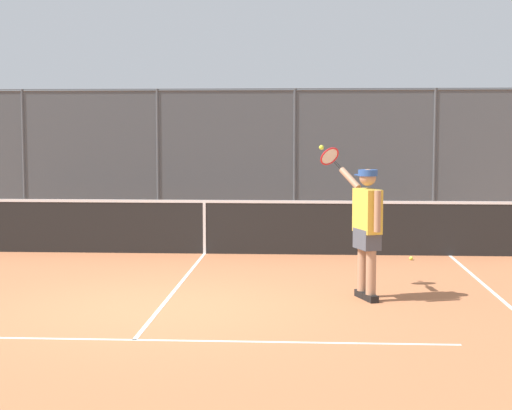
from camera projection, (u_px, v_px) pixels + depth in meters
The scene contains 6 objects.
ground_plane at pixel (160, 308), 10.01m from camera, with size 60.00×60.00×0.00m, color #B76B42.
court_line_markings at pixel (128, 347), 8.20m from camera, with size 8.71×11.00×0.01m.
fence_backdrop at pixel (229, 165), 19.01m from camera, with size 18.56×1.37×3.13m.
tennis_net at pixel (204, 226), 14.44m from camera, with size 11.19×0.09×1.07m.
tennis_player at pixel (366, 223), 10.46m from camera, with size 0.82×1.24×1.99m.
tennis_ball_by_sideline at pixel (411, 258), 13.74m from camera, with size 0.07×0.07×0.07m, color #D6E042.
Camera 1 is at (-1.76, 9.76, 2.18)m, focal length 57.01 mm.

